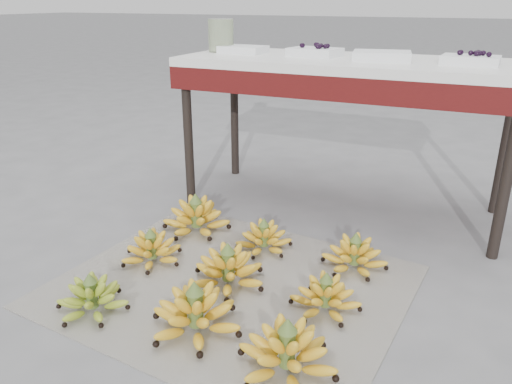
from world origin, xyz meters
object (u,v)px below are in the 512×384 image
at_px(bunch_mid_right, 325,297).
at_px(tray_far_left, 243,49).
at_px(bunch_front_center, 196,314).
at_px(vendor_table, 347,77).
at_px(newspaper_mat, 231,286).
at_px(tray_far_right, 471,60).
at_px(bunch_mid_left, 152,250).
at_px(bunch_mid_center, 228,270).
at_px(bunch_back_left, 196,218).
at_px(glass_jar, 221,36).
at_px(bunch_back_center, 264,239).
at_px(tray_left, 315,52).
at_px(bunch_front_right, 287,353).
at_px(bunch_back_right, 355,256).
at_px(tray_right, 382,56).
at_px(bunch_front_left, 92,298).

xyz_separation_m(bunch_mid_right, tray_far_left, (-0.77, 0.95, 0.72)).
relative_size(bunch_front_center, vendor_table, 0.20).
height_order(newspaper_mat, tray_far_right, tray_far_right).
height_order(bunch_mid_left, bunch_mid_center, bunch_mid_center).
xyz_separation_m(bunch_back_left, glass_jar, (-0.16, 0.58, 0.78)).
bearing_deg(bunch_back_center, tray_far_right, 34.22).
distance_m(vendor_table, tray_far_left, 0.57).
relative_size(bunch_back_left, tray_left, 1.37).
height_order(bunch_mid_right, tray_far_right, tray_far_right).
bearing_deg(newspaper_mat, bunch_front_center, -85.88).
relative_size(bunch_mid_right, glass_jar, 1.62).
bearing_deg(bunch_back_left, tray_left, 47.75).
height_order(bunch_front_right, bunch_mid_right, bunch_front_right).
height_order(bunch_back_right, tray_left, tray_left).
bearing_deg(bunch_mid_left, vendor_table, 83.48).
distance_m(bunch_back_right, tray_far_right, 0.98).
bearing_deg(tray_right, glass_jar, 177.35).
height_order(bunch_back_right, tray_right, tray_right).
height_order(bunch_front_left, bunch_back_right, bunch_back_right).
xyz_separation_m(bunch_back_left, tray_far_left, (-0.03, 0.58, 0.71)).
distance_m(newspaper_mat, bunch_back_left, 0.52).
bearing_deg(bunch_front_left, bunch_mid_right, 26.10).
height_order(bunch_mid_right, bunch_back_left, bunch_back_left).
height_order(tray_far_left, glass_jar, glass_jar).
relative_size(bunch_back_left, tray_far_right, 1.50).
distance_m(bunch_front_left, bunch_front_right, 0.72).
height_order(bunch_front_left, bunch_mid_left, bunch_mid_left).
relative_size(vendor_table, tray_far_right, 6.56).
relative_size(bunch_front_left, tray_left, 0.96).
relative_size(bunch_front_right, bunch_back_right, 1.18).
height_order(bunch_mid_right, bunch_back_right, bunch_back_right).
bearing_deg(newspaper_mat, bunch_front_right, -44.09).
height_order(bunch_front_right, glass_jar, glass_jar).
distance_m(newspaper_mat, bunch_front_center, 0.30).
bearing_deg(glass_jar, tray_left, 1.23).
height_order(bunch_front_right, tray_far_left, tray_far_left).
xyz_separation_m(bunch_front_left, tray_far_left, (-0.03, 1.29, 0.72)).
height_order(bunch_front_left, bunch_back_left, bunch_back_left).
xyz_separation_m(bunch_front_center, vendor_table, (0.14, 1.22, 0.61)).
xyz_separation_m(bunch_mid_center, tray_right, (0.34, 0.90, 0.72)).
bearing_deg(vendor_table, bunch_mid_right, -77.39).
bearing_deg(bunch_back_right, bunch_back_left, 170.14).
bearing_deg(bunch_back_center, tray_far_left, 116.49).
distance_m(newspaper_mat, bunch_front_left, 0.51).
bearing_deg(bunch_mid_center, bunch_front_left, -127.42).
relative_size(bunch_mid_center, vendor_table, 0.20).
bearing_deg(bunch_mid_center, glass_jar, 125.70).
bearing_deg(bunch_mid_center, bunch_back_center, 95.49).
bearing_deg(tray_right, bunch_back_center, -119.07).
bearing_deg(bunch_mid_center, bunch_back_left, 141.70).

